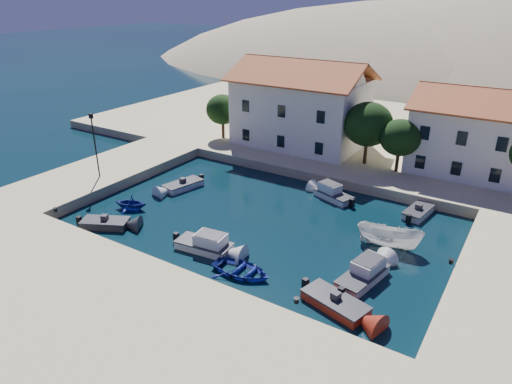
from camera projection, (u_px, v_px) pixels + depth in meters
ground at (183, 281)px, 30.15m from camera, size 400.00×400.00×0.00m
quay_south at (111, 326)px, 25.32m from camera, size 52.00×12.00×1.00m
quay_west at (106, 172)px, 47.01m from camera, size 8.00×20.00×1.00m
quay_north at (391, 137)px, 58.29m from camera, size 80.00×36.00×1.00m
building_left at (301, 102)px, 52.32m from camera, size 14.70×9.45×9.70m
building_mid at (469, 129)px, 44.52m from camera, size 10.50×8.40×8.30m
trees at (382, 130)px, 45.62m from camera, size 37.30×5.30×6.45m
lamppost at (94, 139)px, 43.02m from camera, size 0.35×0.25×6.22m
bollards at (250, 252)px, 31.29m from camera, size 29.36×9.56×0.30m
motorboat_grey_sw at (105, 223)px, 37.00m from camera, size 4.09×3.17×1.25m
cabin_cruiser_south at (204, 244)px, 33.62m from camera, size 4.40×2.27×1.60m
rowboat_south at (241, 274)px, 30.93m from camera, size 4.36×3.20×0.88m
motorboat_red_se at (335, 303)px, 27.55m from camera, size 4.47×2.85×1.25m
cabin_cruiser_east at (363, 275)px, 29.94m from camera, size 2.53×4.59×1.60m
boat_east at (388, 247)px, 34.20m from camera, size 5.06×2.43×1.88m
motorboat_white_ne at (418, 212)px, 38.86m from camera, size 2.06×3.59×1.25m
rowboat_west at (131, 209)px, 40.14m from camera, size 3.58×3.36×1.52m
motorboat_white_west at (183, 185)px, 44.27m from camera, size 2.54×4.17×1.25m
cabin_cruiser_north at (334, 194)px, 41.84m from camera, size 4.04×2.73×1.60m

